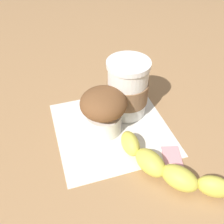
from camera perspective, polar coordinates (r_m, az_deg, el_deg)
ground_plane at (r=0.53m, az=0.00°, el=-3.67°), size 3.00×3.00×0.00m
paper_napkin at (r=0.53m, az=0.00°, el=-3.61°), size 0.26×0.26×0.00m
coffee_cup at (r=0.53m, az=3.39°, el=5.04°), size 0.09×0.09×0.12m
muffin at (r=0.49m, az=-1.82°, el=0.42°), size 0.09×0.09×0.09m
banana at (r=0.45m, az=11.75°, el=-11.69°), size 0.15×0.17×0.04m
sugar_packet at (r=0.49m, az=12.95°, el=-9.46°), size 0.05×0.03×0.01m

